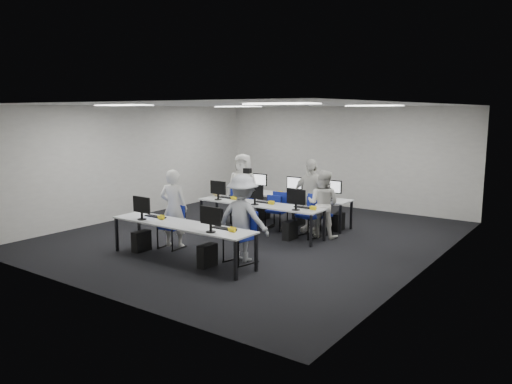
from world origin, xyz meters
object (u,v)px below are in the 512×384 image
Objects in this scene: chair_1 at (241,246)px; chair_2 at (243,212)px; student_2 at (243,188)px; chair_3 at (277,218)px; chair_6 at (277,217)px; chair_4 at (309,224)px; student_3 at (311,196)px; desk_front at (181,226)px; photographer at (243,218)px; student_0 at (174,208)px; student_1 at (323,204)px; desk_mid at (259,206)px; chair_7 at (319,222)px; chair_5 at (242,211)px; chair_0 at (172,235)px.

chair_2 is at bearing 138.13° from chair_1.
student_2 is (-2.17, 2.93, 0.57)m from chair_1.
chair_3 is (1.06, -0.02, -0.01)m from chair_2.
chair_6 is 0.47× the size of student_2.
chair_2 is 2.08m from chair_4.
chair_2 is 0.53× the size of student_3.
chair_4 is at bearing 70.37° from desk_front.
photographer is at bearing -82.71° from student_3.
chair_3 reaches higher than chair_6.
desk_front is 1.91× the size of photographer.
student_0 is 0.99× the size of photographer.
chair_1 is at bearing 76.03° from student_1.
chair_3 is (-0.92, 2.66, -0.03)m from chair_1.
chair_3 is 1.03m from chair_4.
student_0 is (-1.94, -2.38, 0.53)m from chair_4.
student_0 reaches higher than desk_mid.
chair_3 is at bearing -30.16° from student_2.
chair_6 is at bearing 121.84° from chair_1.
chair_7 is (1.21, -0.04, 0.02)m from chair_6.
desk_front is at bearing -71.21° from chair_5.
chair_0 is 2.91m from chair_5.
chair_3 is at bearing 82.94° from desk_mid.
chair_0 is at bearing -82.94° from chair_5.
chair_1 is at bearing -52.78° from chair_5.
chair_4 is 1.17× the size of chair_6.
chair_2 is 2.14m from chair_7.
student_0 is (-0.93, -2.58, 0.55)m from chair_3.
student_0 is at bearing 142.32° from desk_front.
chair_0 is at bearing -113.51° from chair_3.
student_1 reaches higher than chair_2.
chair_0 is 1.85m from photographer.
student_2 reaches higher than desk_mid.
chair_0 is 0.53× the size of photographer.
chair_0 is at bearing -106.73° from chair_7.
chair_0 is at bearing 93.75° from student_0.
chair_1 is 0.64× the size of student_1.
chair_4 is 2.41m from photographer.
chair_1 is at bearing -77.73° from chair_4.
photographer is (0.95, 0.70, 0.16)m from desk_front.
chair_6 is at bearing 16.15° from chair_2.
desk_front is 3.44× the size of chair_2.
photographer is (0.10, -2.81, -0.04)m from student_3.
chair_7 reaches higher than chair_3.
student_2 reaches higher than student_1.
chair_4 reaches higher than chair_6.
student_2 reaches higher than chair_0.
chair_4 is 1.21m from chair_6.
chair_4 is 3.12m from student_0.
chair_3 is 1.24m from chair_5.
chair_4 is (2.06, -0.21, 0.01)m from chair_2.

